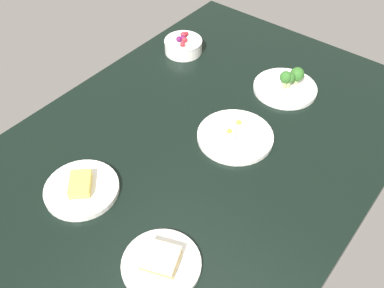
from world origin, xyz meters
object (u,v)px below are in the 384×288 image
Objects in this scene: plate_broccoli at (286,85)px; plate_cheese at (82,188)px; plate_sandwich at (161,263)px; bowl_berries at (183,45)px; plate_eggs at (235,135)px.

plate_cheese is (-68.97, 20.07, -0.57)cm from plate_broccoli.
bowl_berries is at bearing 35.81° from plate_sandwich.
plate_cheese is 1.41× the size of bowl_berries.
bowl_berries is at bearing 16.79° from plate_cheese.
bowl_berries is 0.62× the size of plate_eggs.
bowl_berries is (68.71, 49.58, 1.44)cm from plate_sandwich.
plate_eggs is (-28.56, 0.34, -0.74)cm from plate_broccoli.
plate_broccoli is 1.51× the size of bowl_berries.
plate_broccoli reaches higher than plate_eggs.
plate_cheese is 44.97cm from plate_eggs.
plate_cheese is (3.29, 29.84, -0.07)cm from plate_sandwich.
plate_sandwich is 30.02cm from plate_cheese.
bowl_berries is 46.77cm from plate_eggs.
bowl_berries reaches higher than plate_cheese.
plate_sandwich is (-72.25, -9.76, -0.51)cm from plate_broccoli.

